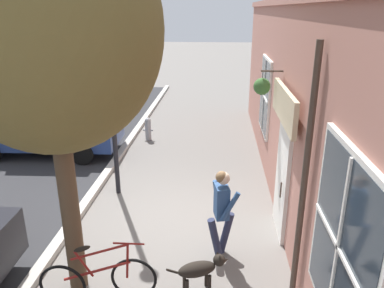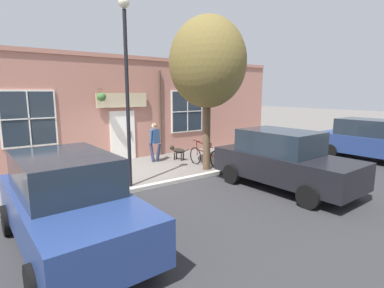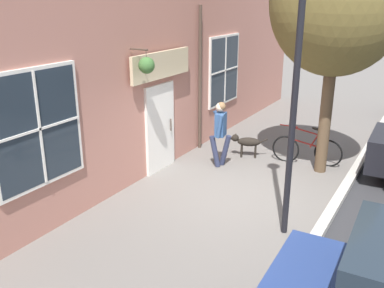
# 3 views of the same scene
# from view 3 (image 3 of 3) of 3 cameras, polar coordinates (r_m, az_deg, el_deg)

# --- Properties ---
(ground_plane) EXTENTS (90.00, 90.00, 0.00)m
(ground_plane) POSITION_cam_3_polar(r_m,az_deg,el_deg) (9.43, 6.16, -6.21)
(ground_plane) COLOR #66605B
(storefront_facade) EXTENTS (0.95, 18.00, 4.40)m
(storefront_facade) POSITION_cam_3_polar(r_m,az_deg,el_deg) (9.89, -5.89, 8.48)
(storefront_facade) COLOR #B27566
(storefront_facade) RESTS_ON ground_plane
(pedestrian_walking) EXTENTS (0.56, 0.55, 1.64)m
(pedestrian_walking) POSITION_cam_3_polar(r_m,az_deg,el_deg) (10.42, 3.81, 2.09)
(pedestrian_walking) COLOR #282D47
(pedestrian_walking) RESTS_ON ground_plane
(dog_on_leash) EXTENTS (0.96, 0.46, 0.63)m
(dog_on_leash) POSITION_cam_3_polar(r_m,az_deg,el_deg) (11.28, 7.28, 0.29)
(dog_on_leash) COLOR black
(dog_on_leash) RESTS_ON ground_plane
(street_tree_by_curb) EXTENTS (2.93, 2.64, 5.54)m
(street_tree_by_curb) POSITION_cam_3_polar(r_m,az_deg,el_deg) (10.12, 18.98, 17.24)
(street_tree_by_curb) COLOR brown
(street_tree_by_curb) RESTS_ON ground_plane
(leaning_bicycle) EXTENTS (1.72, 0.28, 1.01)m
(leaning_bicycle) POSITION_cam_3_polar(r_m,az_deg,el_deg) (11.11, 15.04, -0.69)
(leaning_bicycle) COLOR black
(leaning_bicycle) RESTS_ON ground_plane
(street_lamp) EXTENTS (0.32, 0.32, 5.53)m
(street_lamp) POSITION_cam_3_polar(r_m,az_deg,el_deg) (6.98, 14.22, 14.67)
(street_lamp) COLOR black
(street_lamp) RESTS_ON ground_plane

